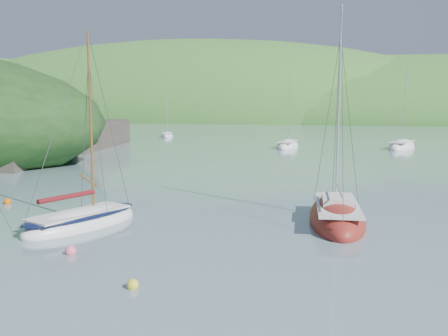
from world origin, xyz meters
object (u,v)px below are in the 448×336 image
(sloop_red, at_px, (337,218))
(distant_sloop_b, at_px, (402,147))
(daysailer_white, at_px, (81,222))
(distant_sloop_c, at_px, (167,136))
(distant_sloop_a, at_px, (288,146))

(sloop_red, height_order, distant_sloop_b, sloop_red)
(daysailer_white, bearing_deg, distant_sloop_b, 88.59)
(daysailer_white, distance_m, distant_sloop_b, 51.28)
(distant_sloop_c, bearing_deg, sloop_red, -80.93)
(daysailer_white, bearing_deg, distant_sloop_a, 104.91)
(distant_sloop_a, xyz_separation_m, distant_sloop_c, (-23.70, 15.10, -0.03))
(sloop_red, distance_m, distant_sloop_a, 41.86)
(distant_sloop_b, distance_m, distant_sloop_c, 40.26)
(distant_sloop_b, bearing_deg, sloop_red, -81.24)
(distant_sloop_a, xyz_separation_m, distant_sloop_b, (14.65, 2.84, 0.01))
(daysailer_white, bearing_deg, distant_sloop_c, 127.71)
(sloop_red, distance_m, distant_sloop_b, 44.11)
(sloop_red, bearing_deg, distant_sloop_b, 75.31)
(daysailer_white, relative_size, distant_sloop_a, 0.98)
(distant_sloop_c, bearing_deg, distant_sloop_a, -53.66)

